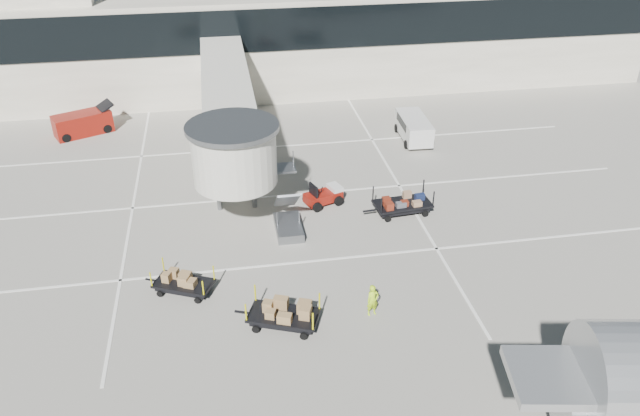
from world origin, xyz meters
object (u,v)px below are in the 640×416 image
at_px(minivan, 413,126).
at_px(box_cart_near, 282,314).
at_px(baggage_tug, 324,196).
at_px(ground_worker, 373,300).
at_px(suitcase_cart, 404,205).
at_px(box_cart_far, 185,283).
at_px(belt_loader, 83,124).

bearing_deg(minivan, box_cart_near, -120.10).
relative_size(baggage_tug, ground_worker, 1.55).
distance_m(suitcase_cart, box_cart_far, 13.24).
relative_size(box_cart_far, ground_worker, 2.14).
relative_size(box_cart_near, minivan, 0.87).
xyz_separation_m(baggage_tug, ground_worker, (0.40, -10.11, 0.26)).
bearing_deg(ground_worker, minivan, 54.08).
height_order(ground_worker, minivan, minivan).
distance_m(baggage_tug, belt_loader, 20.09).
height_order(suitcase_cart, belt_loader, belt_loader).
xyz_separation_m(box_cart_far, belt_loader, (-7.45, 19.98, 0.29)).
distance_m(baggage_tug, box_cart_far, 10.55).
height_order(baggage_tug, ground_worker, ground_worker).
bearing_deg(minivan, ground_worker, -110.03).
height_order(box_cart_near, box_cart_far, box_cart_near).
bearing_deg(belt_loader, box_cart_far, -94.11).
distance_m(box_cart_far, minivan, 21.79).
xyz_separation_m(box_cart_far, ground_worker, (8.28, -3.10, 0.29)).
bearing_deg(box_cart_near, box_cart_far, 165.30).
bearing_deg(belt_loader, minivan, -36.57).
bearing_deg(box_cart_near, ground_worker, 21.30).
bearing_deg(suitcase_cart, box_cart_far, -161.71).
distance_m(ground_worker, belt_loader, 27.94).
bearing_deg(box_cart_far, suitcase_cart, 47.80).
distance_m(box_cart_far, ground_worker, 8.85).
xyz_separation_m(ground_worker, minivan, (7.46, 18.15, 0.20)).
height_order(baggage_tug, box_cart_near, box_cart_near).
xyz_separation_m(box_cart_near, box_cart_far, (-4.22, 3.09, -0.08)).
relative_size(box_cart_far, belt_loader, 0.74).
xyz_separation_m(baggage_tug, suitcase_cart, (4.28, -1.79, 0.02)).
bearing_deg(suitcase_cart, ground_worker, -119.95).
relative_size(suitcase_cart, ground_worker, 2.58).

